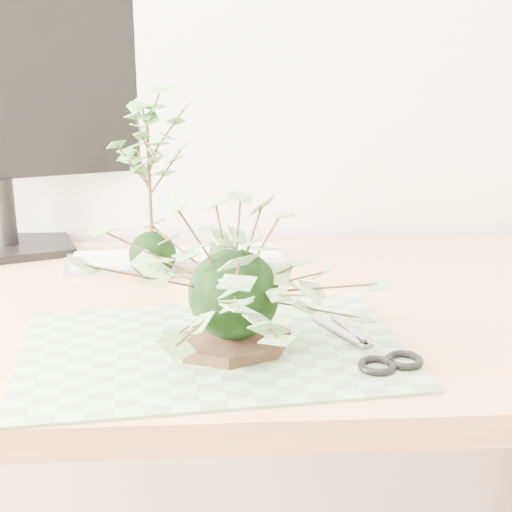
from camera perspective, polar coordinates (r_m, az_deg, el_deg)
The scene contains 7 objects.
desk at distance 1.10m, azimuth -3.82°, elevation -8.06°, with size 1.60×0.70×0.74m.
cutting_mat at distance 0.91m, azimuth -3.47°, elevation -7.39°, with size 0.48×0.32×0.00m, color #60775C.
stone_dish at distance 0.91m, azimuth -1.75°, elevation -6.89°, with size 0.15×0.15×0.01m, color black.
ivy_kokedama at distance 0.87m, azimuth -1.82°, elevation 0.24°, with size 0.42×0.42×0.23m.
maple_kokedama at distance 1.14m, azimuth -8.67°, elevation 9.20°, with size 0.22×0.22×0.32m.
keyboard at distance 1.27m, azimuth -6.34°, elevation -0.20°, with size 0.40×0.16×0.01m.
scissors at distance 0.89m, azimuth 9.29°, elevation -7.87°, with size 0.10×0.20×0.01m.
Camera 1 is at (-0.05, 0.23, 1.12)m, focal length 50.00 mm.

